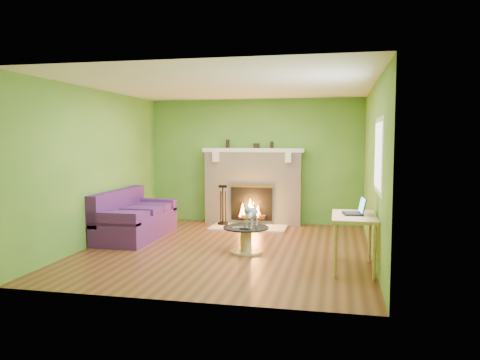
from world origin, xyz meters
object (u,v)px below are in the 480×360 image
(desk, at_px, (354,222))
(cat, at_px, (252,215))
(sofa, at_px, (133,219))
(coffee_table, at_px, (246,238))

(desk, bearing_deg, cat, 155.94)
(sofa, height_order, cat, sofa)
(coffee_table, relative_size, cat, 1.25)
(desk, bearing_deg, coffee_table, 158.53)
(coffee_table, distance_m, cat, 0.36)
(desk, bearing_deg, sofa, 160.92)
(cat, bearing_deg, coffee_table, -141.48)
(desk, height_order, cat, cat)
(sofa, relative_size, cat, 3.32)
(sofa, relative_size, desk, 1.88)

